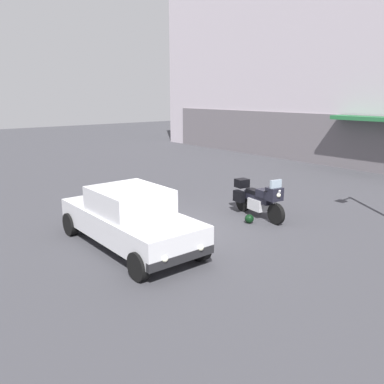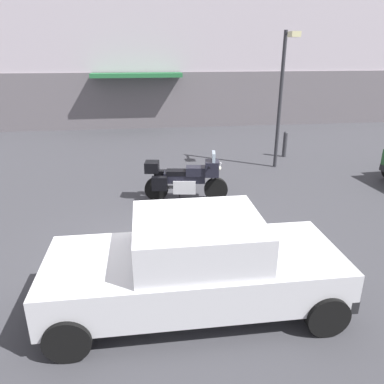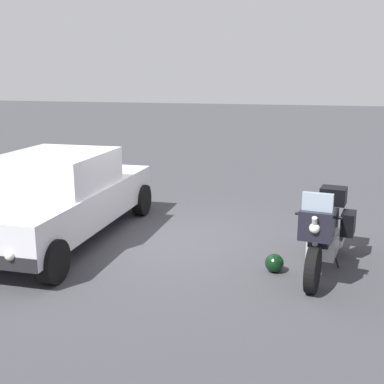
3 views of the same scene
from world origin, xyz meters
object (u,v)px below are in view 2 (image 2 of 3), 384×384
car_sedan_far (195,264)px  streetlamp_curbside (283,87)px  helmet (198,204)px  bollard_curbside (285,143)px  motorcycle (184,179)px

car_sedan_far → streetlamp_curbside: size_ratio=1.03×
helmet → car_sedan_far: (-0.61, -3.82, 0.64)m
helmet → streetlamp_curbside: size_ratio=0.06×
streetlamp_curbside → bollard_curbside: size_ratio=4.51×
helmet → car_sedan_far: bearing=-99.1°
helmet → streetlamp_curbside: streetlamp_curbside is taller
motorcycle → helmet: bearing=-59.6°
car_sedan_far → bollard_curbside: bearing=61.0°
car_sedan_far → bollard_curbside: car_sedan_far is taller
motorcycle → streetlamp_curbside: size_ratio=0.51×
helmet → bollard_curbside: size_ratio=0.28×
helmet → streetlamp_curbside: bearing=44.6°
bollard_curbside → helmet: bearing=-131.4°
motorcycle → helmet: 0.88m
car_sedan_far → helmet: bearing=80.9°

